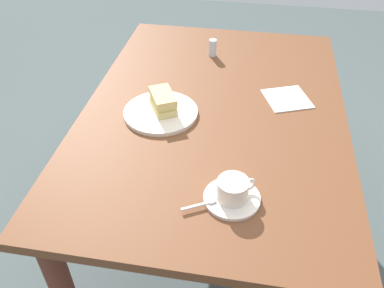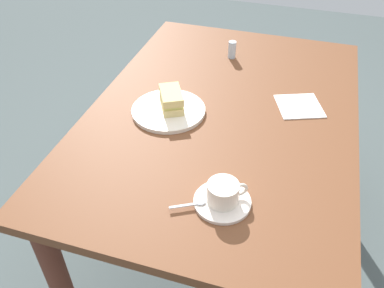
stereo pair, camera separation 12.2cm
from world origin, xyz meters
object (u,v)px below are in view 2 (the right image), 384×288
object	(u,v)px
dining_table	(221,135)
sandwich_plate	(169,110)
spoon	(194,204)
sandwich_front	(171,99)
coffee_saucer	(222,202)
coffee_cup	(224,192)
salt_shaker	(232,50)
napkin	(299,106)

from	to	relation	value
dining_table	sandwich_plate	bearing A→B (deg)	110.56
dining_table	spoon	xyz separation A→B (m)	(-0.46, -0.03, 0.12)
dining_table	sandwich_front	world-z (taller)	sandwich_front
sandwich_front	sandwich_plate	bearing A→B (deg)	150.51
sandwich_front	coffee_saucer	distance (m)	0.46
coffee_cup	salt_shaker	bearing A→B (deg)	11.23
dining_table	coffee_cup	size ratio (longest dim) A/B	12.67
sandwich_plate	coffee_saucer	distance (m)	0.45
sandwich_plate	coffee_cup	bearing A→B (deg)	-141.58
dining_table	salt_shaker	world-z (taller)	salt_shaker
salt_shaker	sandwich_front	bearing A→B (deg)	165.75
coffee_cup	sandwich_front	bearing A→B (deg)	36.85
dining_table	sandwich_front	distance (m)	0.24
sandwich_plate	salt_shaker	bearing A→B (deg)	-14.68
spoon	napkin	world-z (taller)	spoon
sandwich_plate	spoon	world-z (taller)	spoon
coffee_cup	salt_shaker	world-z (taller)	salt_shaker
sandwich_plate	coffee_saucer	xyz separation A→B (m)	(-0.35, -0.28, -0.00)
sandwich_front	spoon	distance (m)	0.45
sandwich_plate	napkin	distance (m)	0.46
sandwich_front	spoon	xyz separation A→B (m)	(-0.40, -0.20, -0.03)
spoon	salt_shaker	bearing A→B (deg)	6.13
dining_table	sandwich_front	bearing A→B (deg)	107.80
dining_table	spoon	world-z (taller)	spoon
dining_table	napkin	bearing A→B (deg)	-68.20
dining_table	napkin	xyz separation A→B (m)	(0.10, -0.25, 0.11)
coffee_saucer	spoon	size ratio (longest dim) A/B	1.67
napkin	coffee_saucer	bearing A→B (deg)	163.77
napkin	salt_shaker	world-z (taller)	salt_shaker
sandwich_front	napkin	size ratio (longest dim) A/B	0.93
coffee_saucer	spoon	world-z (taller)	spoon
sandwich_front	salt_shaker	world-z (taller)	sandwich_front
coffee_saucer	spoon	bearing A→B (deg)	118.41
coffee_saucer	salt_shaker	xyz separation A→B (m)	(0.81, 0.16, 0.03)
sandwich_plate	coffee_cup	distance (m)	0.45
coffee_saucer	sandwich_plate	bearing A→B (deg)	38.21
dining_table	sandwich_front	xyz separation A→B (m)	(-0.05, 0.17, 0.16)
sandwich_front	coffee_cup	world-z (taller)	sandwich_front
sandwich_plate	coffee_cup	size ratio (longest dim) A/B	2.44
sandwich_plate	sandwich_front	bearing A→B (deg)	-29.49
dining_table	napkin	distance (m)	0.29
dining_table	napkin	world-z (taller)	napkin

